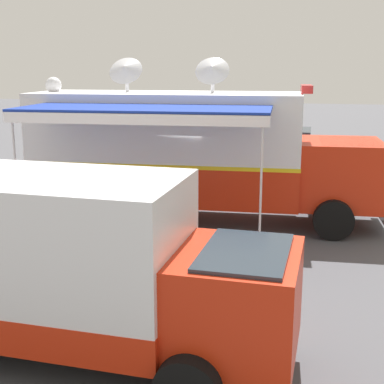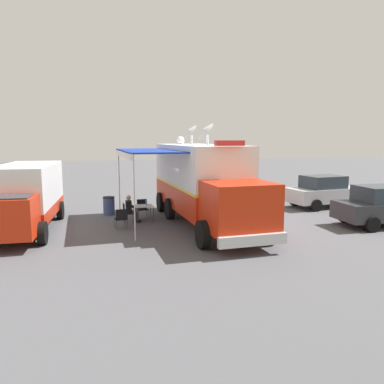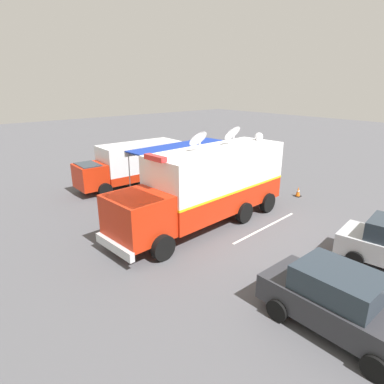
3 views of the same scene
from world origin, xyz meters
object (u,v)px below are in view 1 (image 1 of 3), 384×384
Objects in this scene: command_truck at (193,151)px; folding_table at (126,218)px; folding_chair_at_table at (117,234)px; trash_bin at (21,241)px; car_far_corner at (179,147)px; support_truck at (42,264)px; water_bottle at (121,209)px; car_behind_truck at (289,151)px; folding_chair_spare_by_truck at (167,243)px; seated_responder at (120,226)px; folding_chair_beside_table at (93,222)px.

command_truck is 3.02m from folding_table.
trash_bin is at bearing -68.58° from folding_chair_at_table.
support_truck is at bearing 7.25° from car_far_corner.
car_behind_truck is (-9.98, 3.42, 0.05)m from water_bottle.
car_behind_truck reaches higher than water_bottle.
folding_chair_spare_by_truck is at bearing 4.38° from command_truck.
trash_bin reaches higher than folding_table.
folding_table is 0.12× the size of support_truck.
command_truck is 7.48m from support_truck.
trash_bin is (0.77, -1.95, -0.06)m from folding_chair_at_table.
folding_table is (2.52, -1.06, -1.27)m from command_truck.
folding_table is 0.62m from seated_responder.
water_bottle is 1.95m from folding_chair_spare_by_truck.
trash_bin is at bearing -32.79° from folding_chair_beside_table.
support_truck is at bearing -10.20° from car_behind_truck.
car_far_corner is (-10.11, -0.51, 0.37)m from folding_chair_beside_table.
car_far_corner is (-9.98, -1.20, 0.05)m from water_bottle.
folding_chair_spare_by_truck is at bearing 77.15° from folding_chair_at_table.
water_bottle reaches higher than trash_bin.
support_truck is (7.45, -0.50, -0.56)m from command_truck.
seated_responder reaches higher than water_bottle.
folding_chair_spare_by_truck is (1.08, 1.33, -0.16)m from folding_table.
support_truck is at bearing 6.28° from seated_responder.
trash_bin is (1.69, -1.70, -0.38)m from water_bottle.
car_behind_truck is (-10.72, 3.18, 0.23)m from seated_responder.
command_truck is at bearing 163.81° from folding_chair_at_table.
water_bottle is 1.02m from folding_chair_at_table.
support_truck is at bearing 6.41° from folding_table.
folding_table is 0.82m from folding_chair_at_table.
seated_responder is at bearing 17.96° from water_bottle.
seated_responder is (-0.19, -0.01, 0.14)m from folding_chair_at_table.
support_truck reaches higher than folding_chair_at_table.
folding_chair_at_table and folding_chair_beside_table have the same top height.
folding_chair_beside_table reaches higher than folding_table.
car_behind_truck is at bearing 157.88° from folding_chair_beside_table.
water_bottle is at bearing 134.94° from trash_bin.
trash_bin is (1.57, -1.01, -0.06)m from folding_chair_beside_table.
car_behind_truck reaches higher than folding_chair_at_table.
trash_bin is at bearing -45.06° from water_bottle.
folding_chair_beside_table is 2.44m from folding_chair_spare_by_truck.
folding_chair_spare_by_truck is 11.52m from car_far_corner.
folding_table is 5.00m from support_truck.
support_truck is (4.93, 1.40, 0.87)m from folding_chair_beside_table.
support_truck reaches higher than car_behind_truck.
folding_chair_beside_table is (0.13, -0.69, -0.32)m from water_bottle.
command_truck reaches higher than folding_chair_at_table.
car_far_corner reaches higher than seated_responder.
folding_chair_beside_table is (-0.80, -0.94, 0.00)m from folding_chair_at_table.
folding_chair_at_table is 11.36m from car_behind_truck.
seated_responder is at bearing -173.72° from support_truck.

